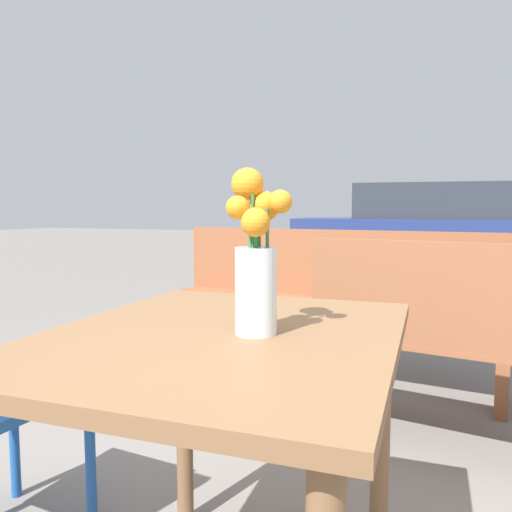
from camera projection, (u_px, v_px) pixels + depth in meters
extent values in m
cube|color=brown|center=(224.00, 338.00, 1.04)|extent=(0.74, 0.90, 0.03)
cylinder|color=brown|center=(184.00, 415.00, 1.51)|extent=(0.05, 0.05, 0.69)
cylinder|color=brown|center=(380.00, 445.00, 1.32)|extent=(0.05, 0.05, 0.69)
cylinder|color=silver|center=(256.00, 291.00, 1.00)|extent=(0.08, 0.08, 0.18)
cylinder|color=silver|center=(256.00, 308.00, 1.00)|extent=(0.07, 0.07, 0.10)
cylinder|color=#337038|center=(267.00, 270.00, 0.99)|extent=(0.01, 0.01, 0.24)
sphere|color=orange|center=(280.00, 202.00, 0.98)|extent=(0.05, 0.05, 0.05)
cylinder|color=#337038|center=(259.00, 272.00, 1.01)|extent=(0.01, 0.01, 0.23)
sphere|color=orange|center=(264.00, 206.00, 1.02)|extent=(0.06, 0.06, 0.06)
cylinder|color=#337038|center=(253.00, 261.00, 1.01)|extent=(0.01, 0.01, 0.27)
sphere|color=orange|center=(247.00, 184.00, 1.01)|extent=(0.07, 0.07, 0.07)
cylinder|color=#337038|center=(250.00, 273.00, 0.99)|extent=(0.01, 0.01, 0.23)
sphere|color=orange|center=(238.00, 207.00, 0.97)|extent=(0.05, 0.05, 0.05)
cylinder|color=#337038|center=(256.00, 281.00, 0.99)|extent=(0.01, 0.01, 0.20)
sphere|color=orange|center=(256.00, 222.00, 0.95)|extent=(0.06, 0.06, 0.06)
cylinder|color=#1E519E|center=(14.00, 436.00, 1.67)|extent=(0.03, 0.03, 0.42)
cylinder|color=#1E519E|center=(90.00, 458.00, 1.52)|extent=(0.03, 0.03, 0.42)
cube|color=brown|center=(339.00, 378.00, 2.24)|extent=(0.10, 0.33, 0.43)
cube|color=brown|center=(324.00, 304.00, 2.81)|extent=(1.98, 0.54, 0.02)
cube|color=brown|center=(333.00, 264.00, 2.93)|extent=(1.95, 0.22, 0.40)
cube|color=brown|center=(503.00, 366.00, 2.41)|extent=(0.09, 0.33, 0.43)
cube|color=brown|center=(190.00, 325.00, 3.25)|extent=(0.09, 0.33, 0.43)
cube|color=navy|center=(426.00, 241.00, 7.73)|extent=(4.17, 2.15, 0.69)
cube|color=#2D333D|center=(428.00, 201.00, 7.68)|extent=(2.37, 1.80, 0.52)
cylinder|color=black|center=(341.00, 255.00, 7.31)|extent=(0.62, 0.25, 0.60)
cylinder|color=black|center=(349.00, 248.00, 8.83)|extent=(0.62, 0.25, 0.60)
cylinder|color=black|center=(502.00, 250.00, 8.20)|extent=(0.62, 0.25, 0.60)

